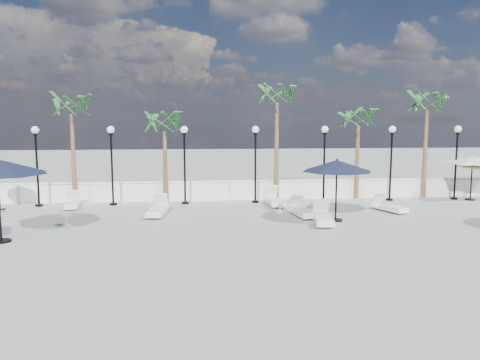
{
  "coord_description": "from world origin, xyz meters",
  "views": [
    {
      "loc": [
        -2.95,
        -16.49,
        4.13
      ],
      "look_at": [
        -1.02,
        3.84,
        1.5
      ],
      "focal_mm": 35.0,
      "sensor_mm": 36.0,
      "label": 1
    }
  ],
  "objects": [
    {
      "name": "lamppost_5",
      "position": [
        7.0,
        6.5,
        2.49
      ],
      "size": [
        0.36,
        0.36,
        3.84
      ],
      "color": "black",
      "rests_on": "ground"
    },
    {
      "name": "lounger_1",
      "position": [
        -8.8,
        5.86,
        0.23
      ],
      "size": [
        0.88,
        1.9,
        0.69
      ],
      "rotation": [
        0.0,
        0.0,
        0.16
      ],
      "color": "white",
      "rests_on": "ground"
    },
    {
      "name": "lamppost_4",
      "position": [
        3.5,
        6.5,
        2.49
      ],
      "size": [
        0.36,
        0.36,
        3.84
      ],
      "color": "black",
      "rests_on": "ground"
    },
    {
      "name": "parasol_navy_mid",
      "position": [
        2.75,
        1.93,
        2.27
      ],
      "size": [
        2.88,
        2.88,
        2.58
      ],
      "color": "black",
      "rests_on": "ground"
    },
    {
      "name": "palm_0",
      "position": [
        -9.0,
        7.3,
        4.53
      ],
      "size": [
        2.6,
        2.6,
        5.5
      ],
      "color": "brown",
      "rests_on": "ground"
    },
    {
      "name": "lamppost_1",
      "position": [
        -7.0,
        6.5,
        2.49
      ],
      "size": [
        0.36,
        0.36,
        3.84
      ],
      "color": "black",
      "rests_on": "ground"
    },
    {
      "name": "lamppost_2",
      "position": [
        -3.5,
        6.5,
        2.49
      ],
      "size": [
        0.36,
        0.36,
        3.84
      ],
      "color": "black",
      "rests_on": "ground"
    },
    {
      "name": "lamppost_3",
      "position": [
        0.0,
        6.5,
        2.49
      ],
      "size": [
        0.36,
        0.36,
        3.84
      ],
      "color": "black",
      "rests_on": "ground"
    },
    {
      "name": "lamppost_0",
      "position": [
        -10.5,
        6.5,
        2.49
      ],
      "size": [
        0.36,
        0.36,
        3.84
      ],
      "color": "black",
      "rests_on": "ground"
    },
    {
      "name": "parasol_cream_sq_a",
      "position": [
        11.22,
        6.2,
        2.26
      ],
      "size": [
        4.97,
        4.97,
        2.44
      ],
      "color": "black",
      "rests_on": "ground"
    },
    {
      "name": "palm_3",
      "position": [
        5.5,
        7.3,
        3.95
      ],
      "size": [
        2.6,
        2.6,
        4.9
      ],
      "color": "brown",
      "rests_on": "ground"
    },
    {
      "name": "side_table_2",
      "position": [
        0.82,
        4.0,
        0.27
      ],
      "size": [
        0.47,
        0.47,
        0.45
      ],
      "color": "white",
      "rests_on": "ground"
    },
    {
      "name": "ground",
      "position": [
        0.0,
        0.0,
        0.0
      ],
      "size": [
        100.0,
        100.0,
        0.0
      ],
      "primitive_type": "plane",
      "color": "#989893",
      "rests_on": "ground"
    },
    {
      "name": "palm_2",
      "position": [
        1.2,
        7.3,
        5.12
      ],
      "size": [
        2.6,
        2.6,
        6.1
      ],
      "color": "brown",
      "rests_on": "ground"
    },
    {
      "name": "palm_1",
      "position": [
        -4.5,
        7.3,
        3.75
      ],
      "size": [
        2.6,
        2.6,
        4.7
      ],
      "color": "brown",
      "rests_on": "ground"
    },
    {
      "name": "lounger_5",
      "position": [
        2.08,
        1.4,
        0.27
      ],
      "size": [
        1.03,
        2.22,
        0.8
      ],
      "rotation": [
        0.0,
        0.0,
        -0.16
      ],
      "color": "white",
      "rests_on": "ground"
    },
    {
      "name": "lamppost_6",
      "position": [
        10.5,
        6.5,
        2.49
      ],
      "size": [
        0.36,
        0.36,
        3.84
      ],
      "color": "black",
      "rests_on": "ground"
    },
    {
      "name": "balustrade",
      "position": [
        0.0,
        7.5,
        0.47
      ],
      "size": [
        26.0,
        0.3,
        1.01
      ],
      "color": "white",
      "rests_on": "ground"
    },
    {
      "name": "palm_4",
      "position": [
        9.2,
        7.3,
        4.73
      ],
      "size": [
        2.6,
        2.6,
        5.7
      ],
      "color": "brown",
      "rests_on": "ground"
    },
    {
      "name": "side_table_1",
      "position": [
        -8.03,
        2.03,
        0.27
      ],
      "size": [
        0.46,
        0.46,
        0.44
      ],
      "color": "white",
      "rests_on": "ground"
    },
    {
      "name": "lounger_4",
      "position": [
        0.82,
        5.6,
        0.27
      ],
      "size": [
        0.79,
        2.14,
        0.79
      ],
      "rotation": [
        0.0,
        0.0,
        0.05
      ],
      "color": "white",
      "rests_on": "ground"
    },
    {
      "name": "lounger_3",
      "position": [
        1.58,
        2.93,
        0.25
      ],
      "size": [
        0.93,
        2.09,
        0.76
      ],
      "rotation": [
        0.0,
        0.0,
        0.14
      ],
      "color": "white",
      "rests_on": "ground"
    },
    {
      "name": "lounger_6",
      "position": [
        5.75,
        3.59,
        0.24
      ],
      "size": [
        1.21,
        1.97,
        0.7
      ],
      "rotation": [
        0.0,
        0.0,
        0.35
      ],
      "color": "white",
      "rests_on": "ground"
    },
    {
      "name": "lounger_2",
      "position": [
        -4.63,
        3.68,
        0.26
      ],
      "size": [
        0.89,
        2.13,
        0.78
      ],
      "rotation": [
        0.0,
        0.0,
        -0.11
      ],
      "color": "white",
      "rests_on": "ground"
    }
  ]
}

